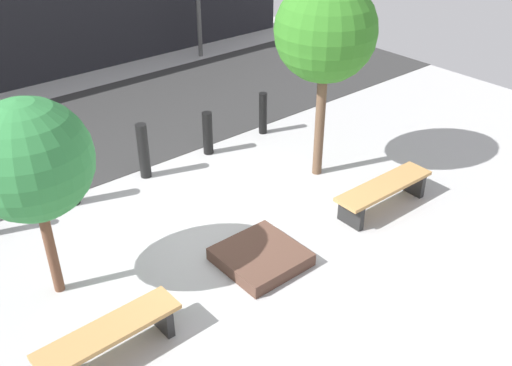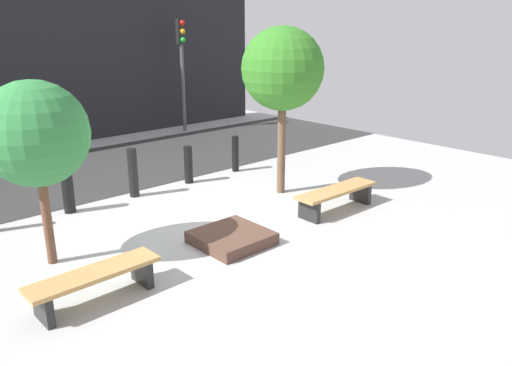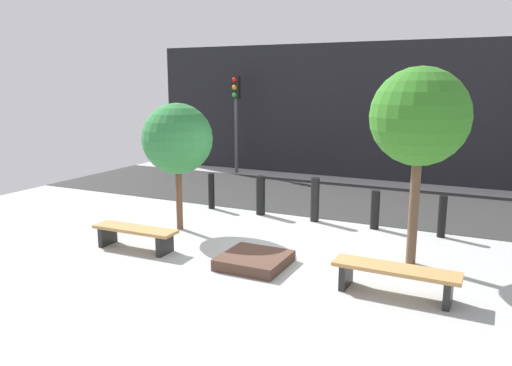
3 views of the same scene
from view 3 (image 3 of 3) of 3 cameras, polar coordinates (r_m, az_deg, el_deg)
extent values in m
plane|color=#AEAEAE|center=(9.77, 2.35, -7.57)|extent=(18.00, 18.00, 0.00)
cube|color=#303030|center=(13.99, 9.95, -1.87)|extent=(18.00, 4.33, 0.01)
cube|color=black|center=(17.08, 13.52, 7.94)|extent=(16.20, 0.50, 4.48)
cube|color=black|center=(10.41, -16.59, -5.76)|extent=(0.11, 0.45, 0.37)
cube|color=black|center=(9.59, -10.38, -6.94)|extent=(0.11, 0.45, 0.37)
cube|color=#B2844C|center=(9.92, -13.67, -5.14)|extent=(1.74, 0.48, 0.06)
cube|color=black|center=(8.14, 10.25, -10.27)|extent=(0.11, 0.47, 0.39)
cube|color=black|center=(7.89, 21.12, -11.60)|extent=(0.11, 0.47, 0.39)
cube|color=#B2844C|center=(7.89, 15.68, -9.46)|extent=(1.89, 0.51, 0.06)
cube|color=#51362B|center=(8.89, -0.19, -8.83)|extent=(1.12, 1.12, 0.20)
cylinder|color=brown|center=(10.99, -8.79, -1.24)|extent=(0.14, 0.14, 1.59)
sphere|color=#31803F|center=(10.80, -8.98, 5.04)|extent=(1.51, 1.51, 1.51)
cylinder|color=brown|center=(9.14, 17.61, -2.41)|extent=(0.17, 0.17, 2.15)
sphere|color=#347B24|center=(8.91, 18.20, 7.24)|extent=(1.68, 1.68, 1.68)
cylinder|color=black|center=(12.79, -5.13, -0.92)|extent=(0.16, 0.16, 0.91)
cylinder|color=black|center=(12.14, 0.53, -1.43)|extent=(0.22, 0.22, 0.96)
cylinder|color=black|center=(11.63, 6.75, -1.90)|extent=(0.20, 0.20, 1.03)
cylinder|color=black|center=(11.29, 13.45, -3.01)|extent=(0.19, 0.19, 0.85)
cylinder|color=black|center=(11.09, 20.50, -3.62)|extent=(0.17, 0.17, 0.88)
cylinder|color=#494949|center=(17.72, -2.28, 6.62)|extent=(0.12, 0.12, 3.40)
cube|color=black|center=(17.66, -2.31, 10.86)|extent=(0.28, 0.16, 0.78)
sphere|color=red|center=(17.57, -2.49, 11.71)|extent=(0.17, 0.17, 0.17)
sphere|color=orange|center=(17.57, -2.48, 10.86)|extent=(0.17, 0.17, 0.17)
sphere|color=green|center=(17.58, -2.47, 10.01)|extent=(0.17, 0.17, 0.17)
camera|label=1|loc=(8.53, -48.65, 21.74)|focal=40.00mm
camera|label=2|loc=(8.63, -54.19, 8.82)|focal=35.00mm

